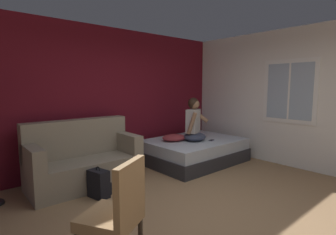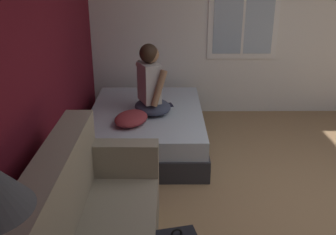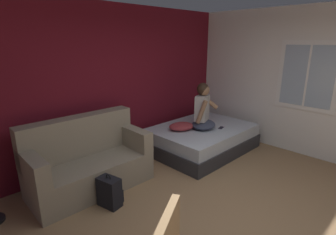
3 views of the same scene
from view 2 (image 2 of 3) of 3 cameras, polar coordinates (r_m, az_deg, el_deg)
ground_plane at (r=4.20m, az=21.86°, el=-12.71°), size 40.00×40.00×0.00m
wall_back_accent at (r=3.51m, az=-20.39°, el=5.22°), size 10.43×0.16×2.70m
wall_side_with_window at (r=6.22m, az=14.36°, el=12.86°), size 0.19×6.73×2.70m
bed at (r=5.11m, az=-3.10°, el=-1.54°), size 1.98×1.46×0.48m
couch at (r=3.11m, az=-11.00°, el=-15.91°), size 1.71×0.84×1.04m
person_seated at (r=4.82m, az=-2.50°, el=4.62°), size 0.65×0.61×0.88m
throw_pillow at (r=4.60m, az=-5.37°, el=-0.13°), size 0.58×0.51×0.14m
cell_phone at (r=5.19m, az=0.27°, el=1.86°), size 0.16×0.10×0.01m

